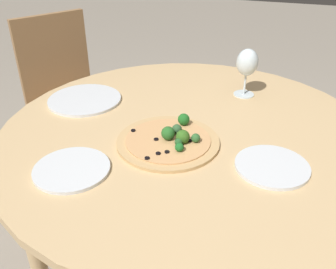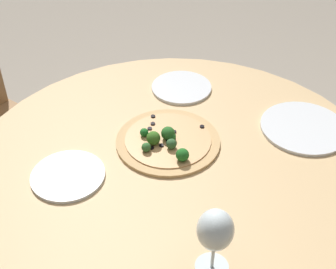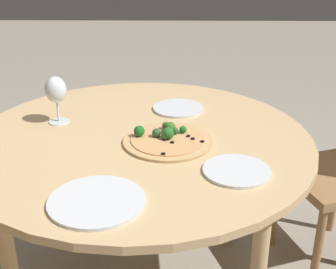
% 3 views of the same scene
% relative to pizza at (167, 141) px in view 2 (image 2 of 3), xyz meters
% --- Properties ---
extents(dining_table, '(1.22, 1.22, 0.76)m').
position_rel_pizza_xyz_m(dining_table, '(0.04, 0.10, -0.08)').
color(dining_table, tan).
rests_on(dining_table, ground_plane).
extents(pizza, '(0.31, 0.31, 0.06)m').
position_rel_pizza_xyz_m(pizza, '(0.00, 0.00, 0.00)').
color(pizza, tan).
rests_on(pizza, dining_table).
extents(wine_glass, '(0.08, 0.08, 0.18)m').
position_rel_pizza_xyz_m(wine_glass, '(0.17, 0.41, 0.11)').
color(wine_glass, silver).
rests_on(wine_glass, dining_table).
extents(plate_near, '(0.20, 0.20, 0.01)m').
position_rel_pizza_xyz_m(plate_near, '(0.30, -0.04, -0.01)').
color(plate_near, silver).
rests_on(plate_near, dining_table).
extents(plate_far, '(0.21, 0.21, 0.01)m').
position_rel_pizza_xyz_m(plate_far, '(-0.21, -0.21, -0.01)').
color(plate_far, silver).
rests_on(plate_far, dining_table).
extents(plate_side, '(0.27, 0.27, 0.01)m').
position_rel_pizza_xyz_m(plate_side, '(-0.39, 0.19, -0.01)').
color(plate_side, silver).
rests_on(plate_side, dining_table).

